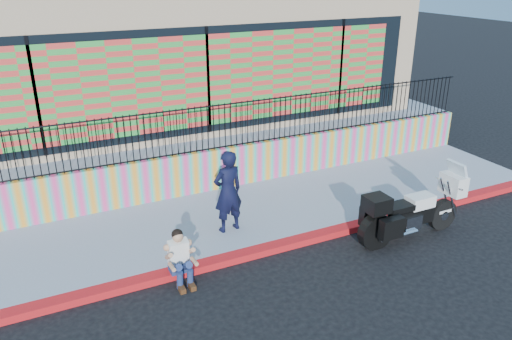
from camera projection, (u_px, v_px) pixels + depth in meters
ground at (281, 249)px, 10.77m from camera, size 90.00×90.00×0.00m
red_curb at (281, 246)px, 10.74m from camera, size 16.00×0.30×0.15m
sidewalk at (248, 214)px, 12.11m from camera, size 16.00×3.00×0.15m
mural_wall at (223, 168)px, 13.21m from camera, size 16.00×0.20×1.10m
metal_fence at (222, 126)px, 12.77m from camera, size 15.80×0.04×1.20m
elevated_platform at (168, 121)px, 17.48m from camera, size 16.00×10.00×1.25m
storefront_building at (164, 45)px, 16.30m from camera, size 14.00×8.06×4.00m
police_motorcycle at (410, 211)px, 10.92m from camera, size 2.63×0.87×1.64m
police_officer at (228, 192)px, 10.89m from camera, size 0.74×0.54×1.89m
seated_man at (181, 262)px, 9.46m from camera, size 0.54×0.71×1.06m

